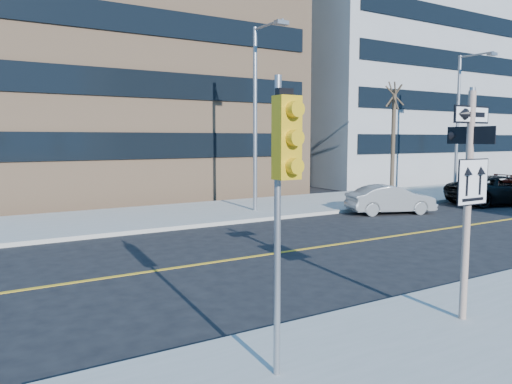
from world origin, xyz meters
TOP-DOWN VIEW (x-y plane):
  - ground at (0.00, 0.00)m, footprint 120.00×120.00m
  - far_sidewalk at (18.00, 12.00)m, footprint 66.00×6.00m
  - road_centerline at (12.00, 4.00)m, footprint 40.00×0.14m
  - sign_pole at (0.00, -2.51)m, footprint 0.92×0.92m
  - traffic_signal at (-4.00, -2.66)m, footprint 0.32×0.45m
  - parked_car_b at (9.12, 7.75)m, footprint 2.58×4.12m
  - parked_car_c at (16.20, 6.98)m, footprint 4.06×5.85m
  - streetlight_a at (4.00, 10.76)m, footprint 0.55×2.25m
  - streetlight_b at (18.00, 10.76)m, footprint 0.55×2.25m
  - street_tree_west at (13.00, 11.30)m, footprint 1.80×1.80m
  - building_brick at (2.00, 25.00)m, footprint 18.00×18.00m
  - building_grey_mid at (24.00, 24.00)m, footprint 20.00×16.00m
  - building_grey_far at (45.00, 27.00)m, footprint 18.00×18.00m

SIDE VIEW (x-z plane):
  - ground at x=0.00m, z-range 0.00..0.00m
  - road_centerline at x=12.00m, z-range 0.00..0.01m
  - far_sidewalk at x=18.00m, z-range 0.00..0.15m
  - parked_car_b at x=9.12m, z-range 0.00..1.28m
  - parked_car_c at x=16.20m, z-range 0.00..1.49m
  - sign_pole at x=0.00m, z-range 0.41..4.47m
  - traffic_signal at x=-4.00m, z-range 1.03..5.03m
  - streetlight_a at x=4.00m, z-range 0.76..8.76m
  - streetlight_b at x=18.00m, z-range 0.76..8.76m
  - street_tree_west at x=13.00m, z-range 2.35..8.70m
  - building_grey_mid at x=24.00m, z-range 0.00..15.00m
  - building_grey_far at x=45.00m, z-range 0.00..16.00m
  - building_brick at x=2.00m, z-range 0.00..18.00m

